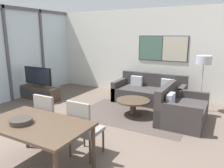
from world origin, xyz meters
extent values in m
cube|color=silver|center=(0.00, 5.46, 1.40)|extent=(7.67, 0.06, 2.80)
cube|color=#2D2D33|center=(0.54, 5.43, 1.55)|extent=(1.58, 0.01, 0.79)
cube|color=#4C7060|center=(0.15, 5.42, 1.55)|extent=(0.75, 0.02, 0.75)
cube|color=beige|center=(0.92, 5.42, 1.55)|extent=(0.75, 0.02, 0.75)
cube|color=silver|center=(-3.33, 2.73, 1.40)|extent=(0.02, 5.46, 2.80)
cube|color=#515156|center=(-3.30, 2.73, 2.75)|extent=(0.07, 5.46, 0.10)
cube|color=#515156|center=(-3.30, 2.73, 1.40)|extent=(0.07, 0.08, 2.80)
cube|color=#515156|center=(-3.30, 4.10, 1.40)|extent=(0.07, 0.08, 2.80)
cube|color=#473D38|center=(0.44, 3.38, 0.00)|extent=(2.69, 1.74, 0.01)
cube|color=#423326|center=(-2.69, 3.25, 0.20)|extent=(1.39, 0.39, 0.41)
cube|color=#2D2D33|center=(-2.69, 3.05, 0.20)|extent=(1.28, 0.01, 0.23)
cube|color=#2D2D33|center=(-2.69, 3.25, 0.43)|extent=(0.36, 0.20, 0.05)
cube|color=#2D2D33|center=(-2.69, 3.25, 0.50)|extent=(0.06, 0.03, 0.08)
cube|color=black|center=(-2.69, 3.25, 0.74)|extent=(1.08, 0.04, 0.53)
cube|color=black|center=(-2.69, 3.23, 0.74)|extent=(1.00, 0.01, 0.48)
cube|color=#383333|center=(0.44, 4.54, 0.21)|extent=(2.04, 0.98, 0.42)
cube|color=#383333|center=(0.44, 4.95, 0.41)|extent=(2.04, 0.16, 0.83)
cube|color=#383333|center=(-0.51, 4.54, 0.30)|extent=(0.14, 0.98, 0.60)
cube|color=#383333|center=(1.39, 4.54, 0.30)|extent=(0.14, 0.98, 0.60)
cube|color=#B2B7C1|center=(-0.04, 4.77, 0.57)|extent=(0.36, 0.12, 0.30)
cube|color=#B2B7C1|center=(0.92, 4.77, 0.57)|extent=(0.36, 0.12, 0.30)
cube|color=#383333|center=(1.62, 3.55, 0.21)|extent=(0.98, 1.41, 0.42)
cube|color=#383333|center=(1.21, 3.55, 0.41)|extent=(0.16, 1.41, 0.83)
cube|color=#383333|center=(1.62, 2.92, 0.30)|extent=(0.98, 0.14, 0.60)
cube|color=#383333|center=(1.62, 4.19, 0.30)|extent=(0.98, 0.14, 0.60)
cube|color=#B2B7C1|center=(1.39, 3.24, 0.57)|extent=(0.12, 0.36, 0.30)
cylinder|color=#423326|center=(0.44, 3.38, 0.01)|extent=(0.38, 0.38, 0.03)
cylinder|color=#423326|center=(0.44, 3.38, 0.18)|extent=(0.15, 0.15, 0.36)
cylinder|color=#423326|center=(0.44, 3.38, 0.38)|extent=(0.83, 0.83, 0.04)
cube|color=#423326|center=(0.12, 0.60, 0.74)|extent=(1.55, 0.90, 0.04)
cylinder|color=#423326|center=(-0.59, 0.98, 0.36)|extent=(0.06, 0.06, 0.72)
cylinder|color=#423326|center=(0.84, 0.98, 0.36)|extent=(0.06, 0.06, 0.72)
cube|color=gray|center=(-0.25, 1.31, 0.45)|extent=(0.46, 0.46, 0.06)
cube|color=gray|center=(-0.25, 1.11, 0.73)|extent=(0.42, 0.05, 0.51)
cylinder|color=#423326|center=(-0.45, 1.11, 0.21)|extent=(0.04, 0.04, 0.42)
cylinder|color=#423326|center=(-0.05, 1.11, 0.21)|extent=(0.04, 0.04, 0.42)
cylinder|color=#423326|center=(-0.45, 1.51, 0.21)|extent=(0.04, 0.04, 0.42)
cylinder|color=#423326|center=(-0.05, 1.51, 0.21)|extent=(0.04, 0.04, 0.42)
cube|color=gray|center=(0.49, 1.30, 0.45)|extent=(0.46, 0.46, 0.06)
cube|color=gray|center=(0.49, 1.09, 0.73)|extent=(0.42, 0.05, 0.51)
cylinder|color=#423326|center=(0.29, 1.10, 0.21)|extent=(0.04, 0.04, 0.42)
cylinder|color=#423326|center=(0.69, 1.10, 0.21)|extent=(0.04, 0.04, 0.42)
cylinder|color=#423326|center=(0.29, 1.50, 0.21)|extent=(0.04, 0.04, 0.42)
cylinder|color=#423326|center=(0.69, 1.50, 0.21)|extent=(0.04, 0.04, 0.42)
cylinder|color=#332D28|center=(-0.04, 0.48, 0.80)|extent=(0.31, 0.31, 0.07)
torus|color=#332D28|center=(-0.04, 0.48, 0.83)|extent=(0.32, 0.32, 0.02)
cylinder|color=#2D2D33|center=(1.87, 4.53, 0.01)|extent=(0.28, 0.28, 0.02)
cylinder|color=#B7B7BC|center=(1.87, 4.53, 0.63)|extent=(0.03, 0.03, 1.22)
cylinder|color=#B2B7C1|center=(1.87, 4.53, 1.36)|extent=(0.38, 0.38, 0.22)
camera|label=1|loc=(2.47, -1.44, 2.00)|focal=35.00mm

